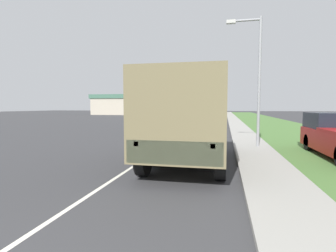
% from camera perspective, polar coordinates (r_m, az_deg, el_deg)
% --- Properties ---
extents(ground_plane, '(180.00, 180.00, 0.00)m').
position_cam_1_polar(ground_plane, '(40.38, 7.79, 1.23)').
color(ground_plane, '#38383A').
extents(lane_centre_stripe, '(0.12, 120.00, 0.00)m').
position_cam_1_polar(lane_centre_stripe, '(40.38, 7.79, 1.23)').
color(lane_centre_stripe, silver).
rests_on(lane_centre_stripe, ground).
extents(sidewalk_right, '(1.80, 120.00, 0.12)m').
position_cam_1_polar(sidewalk_right, '(40.28, 14.19, 1.21)').
color(sidewalk_right, '#9E9B93').
rests_on(sidewalk_right, ground).
extents(grass_strip_right, '(7.00, 120.00, 0.02)m').
position_cam_1_polar(grass_strip_right, '(40.67, 20.39, 1.03)').
color(grass_strip_right, '#4C7538').
rests_on(grass_strip_right, ground).
extents(military_truck, '(2.60, 6.55, 3.17)m').
position_cam_1_polar(military_truck, '(9.55, 4.75, 2.17)').
color(military_truck, '#474C38').
rests_on(military_truck, ground).
extents(car_nearest_ahead, '(1.78, 4.71, 1.69)m').
position_cam_1_polar(car_nearest_ahead, '(20.68, -2.04, 0.50)').
color(car_nearest_ahead, tan).
rests_on(car_nearest_ahead, ground).
extents(car_second_ahead, '(1.70, 3.92, 1.72)m').
position_cam_1_polar(car_second_ahead, '(32.18, 4.10, 1.85)').
color(car_second_ahead, '#B7BABF').
rests_on(car_second_ahead, ground).
extents(lamp_post, '(1.69, 0.24, 6.33)m').
position_cam_1_polar(lamp_post, '(13.80, 18.36, 11.69)').
color(lamp_post, gray).
rests_on(lamp_post, sidewalk_right).
extents(building_distant, '(17.75, 11.12, 5.20)m').
position_cam_1_polar(building_distant, '(71.04, -8.39, 4.63)').
color(building_distant, '#B2A893').
rests_on(building_distant, ground).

